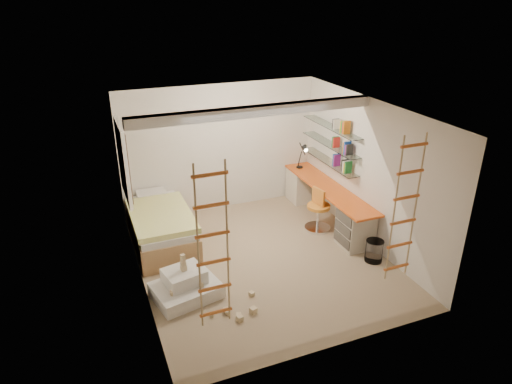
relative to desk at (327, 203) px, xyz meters
name	(u,v)px	position (x,y,z in m)	size (l,w,h in m)	color
floor	(262,260)	(-1.72, -0.86, -0.40)	(4.50, 4.50, 0.00)	#9B8164
ceiling_beam	(256,111)	(-1.72, -0.56, 2.12)	(4.00, 0.18, 0.16)	white
window_frame	(123,161)	(-3.69, 0.64, 1.15)	(0.06, 1.15, 1.35)	white
window_blind	(125,161)	(-3.65, 0.64, 1.15)	(0.02, 1.00, 1.20)	#4C2D1E
rope_ladder_left	(213,248)	(-3.07, -2.61, 1.11)	(0.41, 0.04, 2.13)	#CB5C22
rope_ladder_right	(405,210)	(-0.37, -2.61, 1.11)	(0.41, 0.04, 2.13)	#DA5E25
waste_bin	(374,251)	(0.03, -1.58, -0.21)	(0.30, 0.30, 0.38)	white
desk	(327,203)	(0.00, 0.00, 0.00)	(0.56, 2.80, 0.75)	orange
shelves	(330,144)	(0.15, 0.27, 1.10)	(0.25, 1.80, 0.71)	white
bed	(161,226)	(-3.20, 0.36, -0.07)	(1.02, 2.00, 0.69)	#AD7F51
task_lamp	(304,153)	(-0.05, 0.96, 0.73)	(0.14, 0.36, 0.57)	black
swivel_chair	(318,215)	(-0.32, -0.24, -0.09)	(0.58, 0.58, 0.84)	orange
play_platform	(186,286)	(-3.17, -1.34, -0.24)	(1.08, 0.92, 0.42)	silver
toy_blocks	(213,292)	(-2.85, -1.71, -0.19)	(1.22, 1.01, 0.69)	#CCB284
books	(330,139)	(0.15, 0.27, 1.21)	(0.14, 0.46, 0.92)	#1E722D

